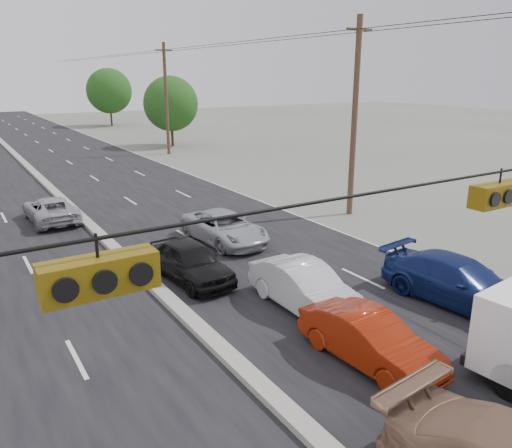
% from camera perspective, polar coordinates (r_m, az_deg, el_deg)
% --- Properties ---
extents(road_surface, '(20.00, 160.00, 0.02)m').
position_cam_1_polar(road_surface, '(35.47, -22.47, 3.72)').
color(road_surface, black).
rests_on(road_surface, ground).
extents(center_median, '(0.50, 160.00, 0.20)m').
position_cam_1_polar(center_median, '(35.45, -22.49, 3.87)').
color(center_median, gray).
rests_on(center_median, ground).
extents(utility_pole_right_b, '(1.60, 0.30, 10.00)m').
position_cam_1_polar(utility_pole_right_b, '(26.48, 11.19, 11.87)').
color(utility_pole_right_b, '#422D1E').
rests_on(utility_pole_right_b, ground).
extents(utility_pole_right_c, '(1.60, 0.30, 10.00)m').
position_cam_1_polar(utility_pole_right_c, '(47.86, -10.22, 13.94)').
color(utility_pole_right_c, '#422D1E').
rests_on(utility_pole_right_c, ground).
extents(traffic_signals, '(25.00, 0.30, 0.54)m').
position_cam_1_polar(traffic_signals, '(8.31, 25.59, 3.28)').
color(traffic_signals, black).
rests_on(traffic_signals, ground).
extents(tree_right_mid, '(5.60, 5.60, 7.14)m').
position_cam_1_polar(tree_right_mid, '(53.46, -9.72, 13.40)').
color(tree_right_mid, '#382619').
rests_on(tree_right_mid, ground).
extents(tree_right_far, '(6.40, 6.40, 8.16)m').
position_cam_1_polar(tree_right_far, '(77.37, -16.44, 14.38)').
color(tree_right_far, '#382619').
rests_on(tree_right_far, ground).
extents(red_sedan, '(1.69, 4.14, 1.33)m').
position_cam_1_polar(red_sedan, '(13.45, 12.83, -12.77)').
color(red_sedan, maroon).
rests_on(red_sedan, ground).
extents(queue_car_a, '(2.08, 4.36, 1.44)m').
position_cam_1_polar(queue_car_a, '(18.20, -7.56, -4.29)').
color(queue_car_a, black).
rests_on(queue_car_a, ground).
extents(queue_car_b, '(1.58, 4.44, 1.46)m').
position_cam_1_polar(queue_car_b, '(15.96, 5.61, -7.27)').
color(queue_car_b, silver).
rests_on(queue_car_b, ground).
extents(queue_car_c, '(2.50, 4.95, 1.34)m').
position_cam_1_polar(queue_car_c, '(22.17, -3.63, -0.44)').
color(queue_car_c, '#A2A5A9').
rests_on(queue_car_c, ground).
extents(queue_car_d, '(2.69, 5.36, 1.49)m').
position_cam_1_polar(queue_car_d, '(17.54, 22.12, -6.15)').
color(queue_car_d, navy).
rests_on(queue_car_d, ground).
extents(oncoming_far, '(2.22, 4.63, 1.27)m').
position_cam_1_polar(oncoming_far, '(27.28, -22.42, 1.51)').
color(oncoming_far, '#9FA0A6').
rests_on(oncoming_far, ground).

